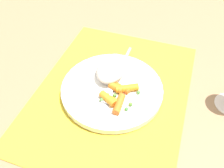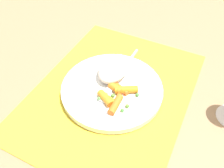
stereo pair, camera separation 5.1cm
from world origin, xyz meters
name	(u,v)px [view 2 (the right image)]	position (x,y,z in m)	size (l,w,h in m)	color
ground_plane	(112,93)	(0.00, 0.00, 0.00)	(2.40, 2.40, 0.00)	#997551
placemat	(112,92)	(0.00, 0.00, 0.00)	(0.48, 0.36, 0.01)	gold
plate	(112,89)	(0.00, 0.00, 0.01)	(0.25, 0.25, 0.02)	white
rice_mound	(114,68)	(-0.04, -0.02, 0.04)	(0.11, 0.07, 0.04)	beige
carrot_portion	(116,95)	(0.03, 0.02, 0.03)	(0.09, 0.08, 0.02)	orange
pea_scatter	(118,96)	(0.02, 0.03, 0.03)	(0.08, 0.08, 0.01)	#4D8E3D
fork	(117,79)	(-0.03, 0.00, 0.02)	(0.21, 0.02, 0.01)	silver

